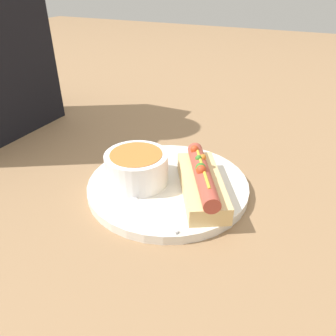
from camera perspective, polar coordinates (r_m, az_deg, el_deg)
ground_plane at (r=0.60m, az=0.00°, el=-3.66°), size 4.00×4.00×0.00m
dinner_plate at (r=0.59m, az=0.00°, el=-3.02°), size 0.29×0.29×0.02m
hot_dog at (r=0.55m, az=5.89°, el=-2.35°), size 0.18×0.14×0.06m
soup_bowl at (r=0.57m, az=-5.48°, el=0.23°), size 0.11×0.11×0.06m
spoon at (r=0.55m, az=-6.48°, el=-4.74°), size 0.08×0.15×0.01m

